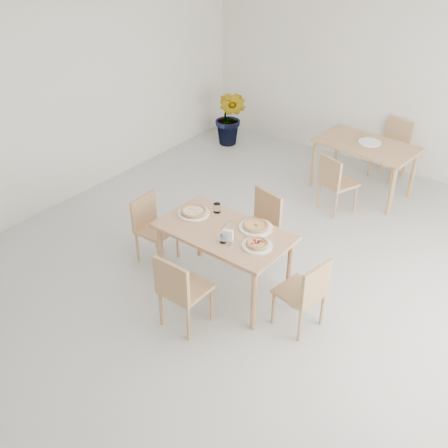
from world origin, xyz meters
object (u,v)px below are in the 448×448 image
Objects in this scene: plate_pepperoni at (257,246)px; potted_plant at (230,118)px; pizza_mushroom at (194,211)px; chair_back_n at (393,144)px; tumbler_a at (217,208)px; plate_mushroom at (194,213)px; tumbler_b at (223,239)px; chair_north at (261,222)px; chair_east at (306,291)px; napkin_holder at (228,236)px; chair_south at (180,288)px; chair_west at (151,224)px; second_table at (365,150)px; chair_back_s at (335,180)px; main_table at (224,238)px; plate_margherita at (256,228)px; plate_empty at (370,142)px; pizza_margherita at (256,226)px; pizza_pepperoni at (257,244)px.

plate_pepperoni is 4.22m from potted_plant.
chair_back_n is (0.84, 3.66, -0.29)m from pizza_mushroom.
tumbler_a is 0.12× the size of chair_back_n.
tumbler_b reaches higher than plate_mushroom.
chair_north is at bearing 98.47° from tumbler_b.
chair_east is 2.34× the size of plate_mushroom.
tumbler_b is at bearing -69.43° from chair_east.
napkin_holder is (0.03, 0.04, 0.02)m from tumbler_b.
pizza_mushroom is at bearing -58.81° from chair_south.
plate_mushroom is at bearing -83.27° from chair_west.
potted_plant reaches higher than second_table.
chair_west is at bearing -33.80° from chair_south.
chair_back_s is at bearing 88.45° from tumbler_b.
main_table is 1.71× the size of chair_back_s.
napkin_holder reaches higher than second_table.
second_table is at bearing -89.33° from chair_back_n.
chair_west reaches higher than plate_mushroom.
chair_north is 0.91m from plate_pepperoni.
plate_margherita is 0.71m from pizza_mushroom.
chair_east is 0.94m from tumbler_b.
chair_back_s is at bearing -30.24° from chair_west.
chair_south is 2.93m from chair_back_s.
plate_margherita is 2.76m from plate_empty.
chair_east is 3.07m from second_table.
plate_pepperoni is at bearing 0.57° from napkin_holder.
pizza_margherita reaches higher than plate_mushroom.
potted_plant reaches higher than pizza_pepperoni.
main_table is 1.65× the size of chair_north.
pizza_mushroom is at bearing -167.58° from plate_margherita.
potted_plant reaches higher than tumbler_a.
chair_east is 2.67× the size of plate_pepperoni.
second_table is (0.02, 2.72, -0.13)m from pizza_margherita.
pizza_pepperoni is at bearing -78.44° from chair_east.
chair_south reaches higher than chair_east.
chair_south is at bearing -59.46° from pizza_mushroom.
pizza_margherita reaches higher than chair_west.
second_table is 4.56× the size of plate_empty.
chair_south reaches higher than plate_empty.
potted_plant is (-1.21, 3.23, 0.03)m from chair_west.
tumbler_b is at bearing 111.50° from chair_back_s.
pizza_mushroom is 2.96m from second_table.
plate_empty is (1.32, 3.00, 0.31)m from chair_west.
tumbler_b is at bearing -105.85° from pizza_margherita.
plate_pepperoni is at bearing -50.67° from potted_plant.
plate_empty is (-0.14, 3.02, -0.02)m from pizza_pepperoni.
main_table is at bearing -137.66° from pizza_margherita.
tumbler_a is at bearing 44.77° from pizza_mushroom.
chair_north is 0.87× the size of potted_plant.
chair_east reaches higher than plate_pepperoni.
plate_empty is at bearing 92.63° from pizza_pepperoni.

